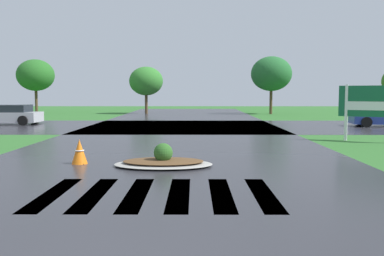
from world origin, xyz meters
name	(u,v)px	position (x,y,z in m)	size (l,w,h in m)	color
asphalt_roadway	(171,156)	(0.00, 10.00, 0.00)	(11.94, 80.00, 0.01)	#2B2B30
asphalt_cross_road	(182,126)	(0.00, 22.61, 0.00)	(90.00, 10.75, 0.01)	#2B2B30
crosswalk_stripes	(158,194)	(0.00, 4.71, 0.00)	(4.95, 3.11, 0.01)	white
estate_billboard	(375,104)	(8.59, 14.27, 1.66)	(2.70, 1.45, 2.50)	white
median_island	(163,161)	(-0.14, 8.14, 0.14)	(2.89, 1.76, 0.68)	#9E9B93
car_white_sedan	(8,115)	(-11.68, 24.16, 0.62)	(4.41, 2.16, 1.31)	#B7B7BF
traffic_cone	(79,152)	(-2.70, 8.53, 0.37)	(0.48, 0.48, 0.75)	orange
background_treeline	(204,77)	(1.75, 38.04, 3.61)	(39.50, 5.53, 5.60)	#4C3823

